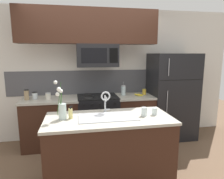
# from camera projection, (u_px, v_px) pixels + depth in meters

# --- Properties ---
(ground_plane) EXTENTS (10.00, 10.00, 0.00)m
(ground_plane) POSITION_uv_depth(u_px,v_px,m) (105.00, 166.00, 3.10)
(ground_plane) COLOR brown
(rear_partition) EXTENTS (5.20, 0.10, 2.60)m
(rear_partition) POSITION_uv_depth(u_px,v_px,m) (110.00, 74.00, 4.16)
(rear_partition) COLOR silver
(rear_partition) RESTS_ON ground
(splash_band) EXTENTS (3.44, 0.01, 0.48)m
(splash_band) POSITION_uv_depth(u_px,v_px,m) (96.00, 82.00, 4.08)
(splash_band) COLOR #4C4C51
(splash_band) RESTS_ON rear_partition
(back_counter_left) EXTENTS (1.02, 0.65, 0.91)m
(back_counter_left) POSITION_uv_depth(u_px,v_px,m) (51.00, 122.00, 3.73)
(back_counter_left) COLOR #381E14
(back_counter_left) RESTS_ON ground
(back_counter_right) EXTENTS (0.73, 0.65, 0.91)m
(back_counter_right) POSITION_uv_depth(u_px,v_px,m) (134.00, 117.00, 4.02)
(back_counter_right) COLOR #381E14
(back_counter_right) RESTS_ON ground
(stove_range) EXTENTS (0.76, 0.64, 0.93)m
(stove_range) POSITION_uv_depth(u_px,v_px,m) (98.00, 119.00, 3.89)
(stove_range) COLOR black
(stove_range) RESTS_ON ground
(microwave) EXTENTS (0.74, 0.40, 0.41)m
(microwave) POSITION_uv_depth(u_px,v_px,m) (97.00, 56.00, 3.65)
(microwave) COLOR black
(upper_cabinet_band) EXTENTS (2.45, 0.34, 0.60)m
(upper_cabinet_band) POSITION_uv_depth(u_px,v_px,m) (89.00, 26.00, 3.50)
(upper_cabinet_band) COLOR #381E14
(refrigerator) EXTENTS (0.90, 0.74, 1.73)m
(refrigerator) POSITION_uv_depth(u_px,v_px,m) (171.00, 96.00, 4.11)
(refrigerator) COLOR black
(refrigerator) RESTS_ON ground
(storage_jar_tall) EXTENTS (0.08, 0.08, 0.19)m
(storage_jar_tall) POSITION_uv_depth(u_px,v_px,m) (27.00, 95.00, 3.54)
(storage_jar_tall) COLOR #997F5B
(storage_jar_tall) RESTS_ON back_counter_left
(storage_jar_medium) EXTENTS (0.10, 0.10, 0.13)m
(storage_jar_medium) POSITION_uv_depth(u_px,v_px,m) (35.00, 96.00, 3.62)
(storage_jar_medium) COLOR silver
(storage_jar_medium) RESTS_ON back_counter_left
(storage_jar_short) EXTENTS (0.10, 0.10, 0.12)m
(storage_jar_short) POSITION_uv_depth(u_px,v_px,m) (48.00, 96.00, 3.60)
(storage_jar_short) COLOR silver
(storage_jar_short) RESTS_ON back_counter_left
(banana_bunch) EXTENTS (0.19, 0.16, 0.08)m
(banana_bunch) POSITION_uv_depth(u_px,v_px,m) (139.00, 95.00, 3.89)
(banana_bunch) COLOR yellow
(banana_bunch) RESTS_ON back_counter_right
(french_press) EXTENTS (0.09, 0.09, 0.27)m
(french_press) POSITION_uv_depth(u_px,v_px,m) (123.00, 90.00, 3.94)
(french_press) COLOR silver
(french_press) RESTS_ON back_counter_right
(coffee_tin) EXTENTS (0.08, 0.08, 0.11)m
(coffee_tin) POSITION_uv_depth(u_px,v_px,m) (144.00, 92.00, 4.01)
(coffee_tin) COLOR gold
(coffee_tin) RESTS_ON back_counter_right
(island_counter) EXTENTS (1.64, 0.77, 0.91)m
(island_counter) POSITION_uv_depth(u_px,v_px,m) (109.00, 149.00, 2.68)
(island_counter) COLOR #381E14
(island_counter) RESTS_ON ground
(kitchen_sink) EXTENTS (0.76, 0.40, 0.16)m
(kitchen_sink) POSITION_uv_depth(u_px,v_px,m) (108.00, 122.00, 2.61)
(kitchen_sink) COLOR #ADAFB5
(kitchen_sink) RESTS_ON island_counter
(sink_faucet) EXTENTS (0.14, 0.14, 0.31)m
(sink_faucet) POSITION_uv_depth(u_px,v_px,m) (106.00, 99.00, 2.75)
(sink_faucet) COLOR #B7BABF
(sink_faucet) RESTS_ON island_counter
(dish_soap_bottle) EXTENTS (0.06, 0.05, 0.16)m
(dish_soap_bottle) POSITION_uv_depth(u_px,v_px,m) (71.00, 113.00, 2.53)
(dish_soap_bottle) COLOR #DBCC75
(dish_soap_bottle) RESTS_ON island_counter
(drinking_glass) EXTENTS (0.08, 0.08, 0.12)m
(drinking_glass) POSITION_uv_depth(u_px,v_px,m) (144.00, 112.00, 2.64)
(drinking_glass) COLOR silver
(drinking_glass) RESTS_ON island_counter
(spare_glass) EXTENTS (0.07, 0.07, 0.10)m
(spare_glass) POSITION_uv_depth(u_px,v_px,m) (155.00, 111.00, 2.69)
(spare_glass) COLOR silver
(spare_glass) RESTS_ON island_counter
(flower_vase) EXTENTS (0.14, 0.11, 0.50)m
(flower_vase) POSITION_uv_depth(u_px,v_px,m) (62.00, 109.00, 2.49)
(flower_vase) COLOR silver
(flower_vase) RESTS_ON island_counter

